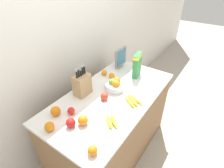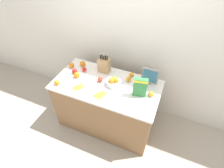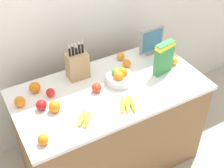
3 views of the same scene
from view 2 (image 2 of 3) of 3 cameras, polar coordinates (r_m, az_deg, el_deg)
The scene contains 19 objects.
ground_plane at distance 3.09m, azimuth -1.47°, elevation -11.97°, with size 14.00×14.00×0.00m, color #B2A899.
wall_back at distance 2.65m, azimuth 3.51°, elevation 15.16°, with size 9.00×0.06×2.60m.
counter at distance 2.75m, azimuth -1.63°, elevation -6.71°, with size 1.49×0.78×0.87m.
knife_block at distance 2.59m, azimuth -2.61°, elevation 6.15°, with size 0.17×0.12×0.33m.
small_monitor at distance 2.40m, azimuth 12.27°, elevation 2.51°, with size 0.23×0.03×0.26m.
cereal_box at distance 2.21m, azimuth 9.16°, elevation -0.85°, with size 0.18×0.09×0.28m.
fruit_bowl at distance 2.39m, azimuth 0.56°, elevation 0.65°, with size 0.21×0.21×0.13m.
banana_bunch_left at distance 2.41m, azimuth -10.82°, elevation -0.94°, with size 0.16×0.17×0.04m.
banana_bunch_right at distance 2.27m, azimuth -3.78°, elevation -3.50°, with size 0.17×0.21×0.03m.
apple_middle at distance 2.46m, azimuth -3.91°, elevation 1.45°, with size 0.08×0.08×0.08m, color red.
apple_front at distance 2.65m, azimuth -12.13°, elevation 4.07°, with size 0.08×0.08×0.08m, color red.
apple_rear at distance 2.67m, azimuth -9.04°, elevation 4.73°, with size 0.07×0.07×0.07m, color red.
orange_back_center at distance 2.47m, azimuth 5.37°, elevation 1.54°, with size 0.07×0.07×0.07m, color orange.
orange_mid_right at distance 2.30m, azimuth 12.64°, elevation -3.20°, with size 0.07×0.07×0.07m, color orange.
orange_front_left at distance 2.77m, azimuth -9.56°, elevation 6.50°, with size 0.09×0.09×0.09m, color orange.
orange_front_right at distance 2.78m, azimuth -13.09°, elevation 5.96°, with size 0.08×0.08×0.08m, color orange.
orange_mid_left at distance 2.52m, azimuth -17.58°, elevation 0.46°, with size 0.07×0.07×0.07m, color orange.
orange_near_bowl at distance 2.57m, azimuth -11.49°, elevation 2.92°, with size 0.09×0.09×0.09m, color orange.
orange_by_cereal at distance 2.55m, azimuth 6.36°, elevation 3.03°, with size 0.07×0.07×0.07m, color orange.
Camera 2 is at (0.77, -1.62, 2.52)m, focal length 28.00 mm.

